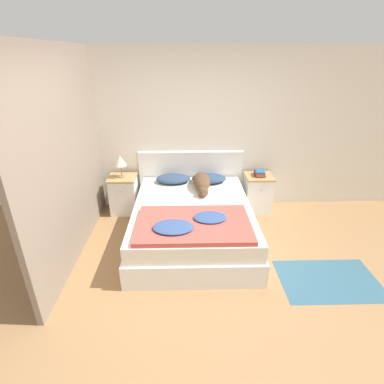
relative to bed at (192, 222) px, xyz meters
The scene contains 14 objects.
ground_plane 1.03m from the bed, 86.81° to the right, with size 16.00×16.00×0.00m, color #997047.
wall_back 1.52m from the bed, 87.21° to the left, with size 9.00×0.06×2.55m.
wall_side_left 1.83m from the bed, behind, with size 0.06×3.10×2.55m.
bed is the anchor object (origin of this frame).
headboard 1.09m from the bed, 90.00° to the left, with size 1.72×0.06×0.98m.
nightstand_left 1.39m from the bed, 142.89° to the left, with size 0.44×0.42×0.62m.
nightstand_right 1.39m from the bed, 37.11° to the left, with size 0.44×0.42×0.62m.
pillow_left 0.92m from the bed, 109.62° to the left, with size 0.55×0.37×0.12m.
pillow_right 0.92m from the bed, 70.38° to the left, with size 0.55×0.37×0.12m.
quilt 0.64m from the bed, 91.08° to the right, with size 1.36×0.87×0.10m.
dog 0.69m from the bed, 74.06° to the left, with size 0.26×0.81×0.21m.
book_stack 1.46m from the bed, 37.51° to the left, with size 0.17×0.23×0.09m.
table_lamp 1.52m from the bed, 142.91° to the left, with size 0.19×0.19×0.35m.
rug 1.85m from the bed, 30.22° to the right, with size 1.15×0.75×0.00m.
Camera 1 is at (-0.15, -2.64, 2.43)m, focal length 28.00 mm.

